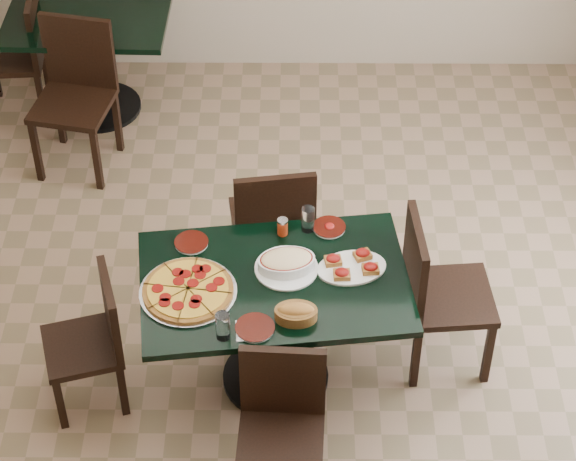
{
  "coord_description": "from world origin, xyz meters",
  "views": [
    {
      "loc": [
        0.1,
        -4.14,
        4.68
      ],
      "look_at": [
        0.07,
        0.0,
        0.86
      ],
      "focal_mm": 70.0,
      "sensor_mm": 36.0,
      "label": 1
    }
  ],
  "objects_px": {
    "chair_far": "(273,222)",
    "pepperoni_pizza": "(188,290)",
    "chair_left": "(95,336)",
    "back_chair_left": "(23,49)",
    "chair_near": "(282,420)",
    "chair_right": "(434,287)",
    "lasagna_casserole": "(286,263)",
    "bread_basket": "(296,313)",
    "main_table": "(275,305)",
    "back_table": "(91,45)",
    "bruschetta_platter": "(352,266)",
    "back_chair_near": "(76,86)"
  },
  "relations": [
    {
      "from": "chair_near",
      "to": "lasagna_casserole",
      "type": "xyz_separation_m",
      "value": [
        0.02,
        0.73,
        0.32
      ]
    },
    {
      "from": "chair_left",
      "to": "back_chair_left",
      "type": "height_order",
      "value": "back_chair_left"
    },
    {
      "from": "main_table",
      "to": "pepperoni_pizza",
      "type": "height_order",
      "value": "pepperoni_pizza"
    },
    {
      "from": "chair_near",
      "to": "bruschetta_platter",
      "type": "bearing_deg",
      "value": 67.97
    },
    {
      "from": "back_table",
      "to": "chair_right",
      "type": "height_order",
      "value": "chair_right"
    },
    {
      "from": "back_table",
      "to": "chair_right",
      "type": "relative_size",
      "value": 1.14
    },
    {
      "from": "chair_near",
      "to": "chair_right",
      "type": "bearing_deg",
      "value": 49.29
    },
    {
      "from": "chair_left",
      "to": "bread_basket",
      "type": "distance_m",
      "value": 1.08
    },
    {
      "from": "bread_basket",
      "to": "bruschetta_platter",
      "type": "height_order",
      "value": "bread_basket"
    },
    {
      "from": "main_table",
      "to": "bread_basket",
      "type": "relative_size",
      "value": 6.88
    },
    {
      "from": "chair_right",
      "to": "lasagna_casserole",
      "type": "distance_m",
      "value": 0.81
    },
    {
      "from": "main_table",
      "to": "bread_basket",
      "type": "xyz_separation_m",
      "value": [
        0.11,
        -0.26,
        0.22
      ]
    },
    {
      "from": "bruschetta_platter",
      "to": "pepperoni_pizza",
      "type": "bearing_deg",
      "value": 178.5
    },
    {
      "from": "chair_far",
      "to": "pepperoni_pizza",
      "type": "distance_m",
      "value": 0.9
    },
    {
      "from": "lasagna_casserole",
      "to": "back_table",
      "type": "bearing_deg",
      "value": 110.6
    },
    {
      "from": "chair_far",
      "to": "back_chair_left",
      "type": "height_order",
      "value": "chair_far"
    },
    {
      "from": "chair_near",
      "to": "main_table",
      "type": "bearing_deg",
      "value": 96.63
    },
    {
      "from": "main_table",
      "to": "back_table",
      "type": "bearing_deg",
      "value": 110.5
    },
    {
      "from": "chair_right",
      "to": "back_chair_left",
      "type": "xyz_separation_m",
      "value": [
        -2.54,
        2.25,
        -0.04
      ]
    },
    {
      "from": "back_table",
      "to": "chair_left",
      "type": "xyz_separation_m",
      "value": [
        0.36,
        -2.53,
        -0.08
      ]
    },
    {
      "from": "back_table",
      "to": "chair_right",
      "type": "xyz_separation_m",
      "value": [
        2.09,
        -2.26,
        0.01
      ]
    },
    {
      "from": "pepperoni_pizza",
      "to": "back_chair_near",
      "type": "bearing_deg",
      "value": 113.4
    },
    {
      "from": "pepperoni_pizza",
      "to": "main_table",
      "type": "bearing_deg",
      "value": 12.37
    },
    {
      "from": "chair_far",
      "to": "bruschetta_platter",
      "type": "height_order",
      "value": "chair_far"
    },
    {
      "from": "back_table",
      "to": "chair_near",
      "type": "relative_size",
      "value": 1.26
    },
    {
      "from": "chair_far",
      "to": "chair_near",
      "type": "bearing_deg",
      "value": 84.35
    },
    {
      "from": "pepperoni_pizza",
      "to": "bruschetta_platter",
      "type": "xyz_separation_m",
      "value": [
        0.8,
        0.17,
        0.01
      ]
    },
    {
      "from": "chair_near",
      "to": "chair_right",
      "type": "height_order",
      "value": "chair_right"
    },
    {
      "from": "back_table",
      "to": "bruschetta_platter",
      "type": "distance_m",
      "value": 2.87
    },
    {
      "from": "chair_left",
      "to": "pepperoni_pizza",
      "type": "distance_m",
      "value": 0.58
    },
    {
      "from": "chair_far",
      "to": "chair_right",
      "type": "distance_m",
      "value": 0.98
    },
    {
      "from": "chair_near",
      "to": "chair_right",
      "type": "distance_m",
      "value": 1.13
    },
    {
      "from": "chair_right",
      "to": "chair_left",
      "type": "relative_size",
      "value": 1.17
    },
    {
      "from": "bruschetta_platter",
      "to": "chair_right",
      "type": "bearing_deg",
      "value": -2.7
    },
    {
      "from": "chair_far",
      "to": "bread_basket",
      "type": "relative_size",
      "value": 4.54
    },
    {
      "from": "lasagna_casserole",
      "to": "bread_basket",
      "type": "xyz_separation_m",
      "value": [
        0.05,
        -0.33,
        -0.01
      ]
    },
    {
      "from": "back_table",
      "to": "bread_basket",
      "type": "distance_m",
      "value": 3.02
    },
    {
      "from": "back_table",
      "to": "bread_basket",
      "type": "relative_size",
      "value": 5.24
    },
    {
      "from": "lasagna_casserole",
      "to": "bread_basket",
      "type": "relative_size",
      "value": 1.54
    },
    {
      "from": "bread_basket",
      "to": "bruschetta_platter",
      "type": "distance_m",
      "value": 0.44
    },
    {
      "from": "bread_basket",
      "to": "pepperoni_pizza",
      "type": "bearing_deg",
      "value": 162.14
    },
    {
      "from": "chair_near",
      "to": "back_chair_left",
      "type": "distance_m",
      "value": 3.54
    },
    {
      "from": "pepperoni_pizza",
      "to": "lasagna_casserole",
      "type": "bearing_deg",
      "value": 19.41
    },
    {
      "from": "main_table",
      "to": "back_chair_left",
      "type": "relative_size",
      "value": 1.6
    },
    {
      "from": "chair_far",
      "to": "pepperoni_pizza",
      "type": "bearing_deg",
      "value": 54.15
    },
    {
      "from": "back_table",
      "to": "chair_near",
      "type": "bearing_deg",
      "value": -65.41
    },
    {
      "from": "pepperoni_pizza",
      "to": "bread_basket",
      "type": "distance_m",
      "value": 0.55
    },
    {
      "from": "chair_right",
      "to": "chair_left",
      "type": "height_order",
      "value": "chair_right"
    },
    {
      "from": "back_table",
      "to": "back_chair_left",
      "type": "bearing_deg",
      "value": -177.84
    },
    {
      "from": "back_chair_left",
      "to": "lasagna_casserole",
      "type": "bearing_deg",
      "value": 32.88
    }
  ]
}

